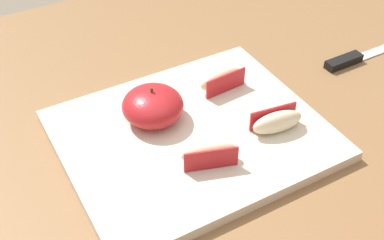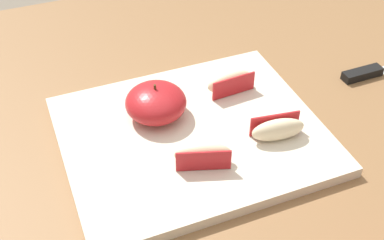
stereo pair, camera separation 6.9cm
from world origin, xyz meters
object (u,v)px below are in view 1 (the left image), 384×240
Objects in this scene: apple_wedge_front at (221,79)px; paring_knife at (350,60)px; apple_half_skin_up at (153,106)px; apple_wedge_back at (209,153)px; apple_wedge_near_knife at (277,122)px; cutting_board at (192,135)px.

apple_wedge_front reaches higher than paring_knife.
apple_half_skin_up is 0.55× the size of paring_knife.
paring_knife is at bearing 16.42° from apple_wedge_back.
apple_wedge_front is 0.24m from paring_knife.
apple_half_skin_up is at bearing -172.92° from apple_wedge_front.
apple_half_skin_up is 1.14× the size of apple_wedge_near_knife.
paring_knife is (0.24, -0.03, -0.03)m from apple_wedge_front.
apple_wedge_near_knife is at bearing -83.11° from apple_wedge_front.
cutting_board is 4.64× the size of apple_wedge_near_knife.
apple_wedge_near_knife is 0.99× the size of apple_wedge_back.
cutting_board is at bearing -54.78° from apple_half_skin_up.
cutting_board is at bearing 80.65° from apple_wedge_back.
cutting_board is 0.11m from apple_wedge_front.
apple_half_skin_up reaches higher than apple_wedge_front.
paring_knife is (0.23, 0.09, -0.03)m from apple_wedge_near_knife.
apple_wedge_back is 0.36m from paring_knife.
apple_wedge_front is (0.09, 0.07, 0.02)m from cutting_board.
paring_knife is (0.34, 0.10, -0.03)m from apple_wedge_back.
apple_wedge_back is at bearing -163.58° from paring_knife.
apple_wedge_near_knife is (0.10, -0.06, 0.02)m from cutting_board.
apple_wedge_back is at bearing -99.35° from cutting_board.
cutting_board is at bearing -173.66° from paring_knife.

